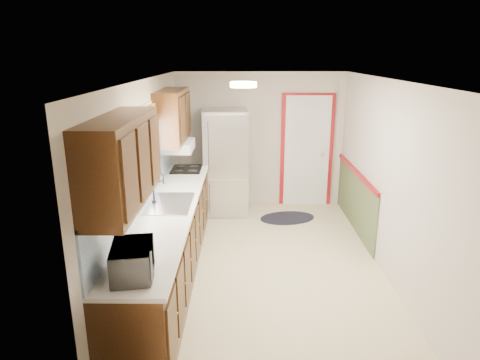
{
  "coord_description": "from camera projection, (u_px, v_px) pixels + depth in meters",
  "views": [
    {
      "loc": [
        -0.3,
        -5.09,
        2.69
      ],
      "look_at": [
        -0.34,
        0.12,
        1.15
      ],
      "focal_mm": 32.0,
      "sensor_mm": 36.0,
      "label": 1
    }
  ],
  "objects": [
    {
      "name": "kitchen_run",
      "position": [
        165.0,
        217.0,
        5.14
      ],
      "size": [
        0.63,
        4.0,
        2.2
      ],
      "color": "#381E0C",
      "rests_on": "ground"
    },
    {
      "name": "refrigerator",
      "position": [
        225.0,
        162.0,
        7.36
      ],
      "size": [
        0.81,
        0.78,
        1.8
      ],
      "rotation": [
        0.0,
        0.0,
        0.08
      ],
      "color": "#B7B7BC",
      "rests_on": "ground"
    },
    {
      "name": "ceiling_fixture",
      "position": [
        243.0,
        85.0,
        4.78
      ],
      "size": [
        0.3,
        0.3,
        0.06
      ],
      "primitive_type": "cylinder",
      "color": "#FFD88C",
      "rests_on": "room_shell"
    },
    {
      "name": "back_wall_trim",
      "position": [
        317.0,
        161.0,
        7.51
      ],
      "size": [
        1.12,
        2.3,
        2.08
      ],
      "color": "maroon",
      "rests_on": "ground"
    },
    {
      "name": "microwave",
      "position": [
        132.0,
        257.0,
        3.47
      ],
      "size": [
        0.34,
        0.52,
        0.33
      ],
      "primitive_type": "imported",
      "rotation": [
        0.0,
        0.0,
        1.74
      ],
      "color": "white",
      "rests_on": "kitchen_run"
    },
    {
      "name": "rug",
      "position": [
        287.0,
        218.0,
        7.29
      ],
      "size": [
        1.06,
        0.81,
        0.01
      ],
      "primitive_type": "ellipsoid",
      "rotation": [
        0.0,
        0.0,
        0.24
      ],
      "color": "black",
      "rests_on": "ground"
    },
    {
      "name": "room_shell",
      "position": [
        267.0,
        179.0,
        5.3
      ],
      "size": [
        3.2,
        5.2,
        2.52
      ],
      "color": "beige",
      "rests_on": "ground"
    },
    {
      "name": "cooktop",
      "position": [
        187.0,
        169.0,
        6.72
      ],
      "size": [
        0.46,
        0.55,
        0.02
      ],
      "primitive_type": "cube",
      "color": "black",
      "rests_on": "kitchen_run"
    }
  ]
}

